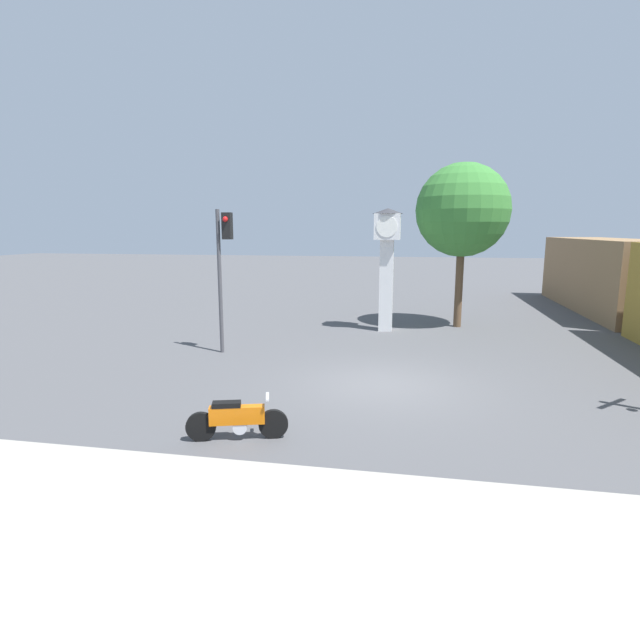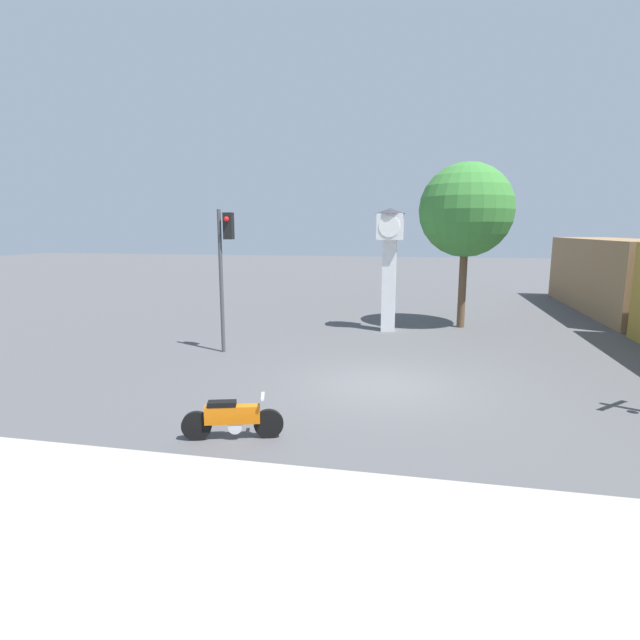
{
  "view_description": "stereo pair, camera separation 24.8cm",
  "coord_description": "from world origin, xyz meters",
  "px_view_note": "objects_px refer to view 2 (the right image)",
  "views": [
    {
      "loc": [
        0.65,
        -12.09,
        3.84
      ],
      "look_at": [
        -1.86,
        1.36,
        1.35
      ],
      "focal_mm": 28.0,
      "sensor_mm": 36.0,
      "label": 1
    },
    {
      "loc": [
        0.89,
        -12.04,
        3.84
      ],
      "look_at": [
        -1.86,
        1.36,
        1.35
      ],
      "focal_mm": 28.0,
      "sensor_mm": 36.0,
      "label": 2
    }
  ],
  "objects_px": {
    "street_tree": "(466,210)",
    "clock_tower": "(390,251)",
    "traffic_light": "(225,256)",
    "motorcycle": "(232,418)"
  },
  "relations": [
    {
      "from": "motorcycle",
      "to": "clock_tower",
      "type": "distance_m",
      "value": 11.24
    },
    {
      "from": "motorcycle",
      "to": "traffic_light",
      "type": "distance_m",
      "value": 7.3
    },
    {
      "from": "traffic_light",
      "to": "street_tree",
      "type": "bearing_deg",
      "value": 37.3
    },
    {
      "from": "motorcycle",
      "to": "traffic_light",
      "type": "relative_size",
      "value": 0.41
    },
    {
      "from": "clock_tower",
      "to": "street_tree",
      "type": "bearing_deg",
      "value": 25.03
    },
    {
      "from": "clock_tower",
      "to": "traffic_light",
      "type": "distance_m",
      "value": 6.5
    },
    {
      "from": "motorcycle",
      "to": "traffic_light",
      "type": "height_order",
      "value": "traffic_light"
    },
    {
      "from": "traffic_light",
      "to": "motorcycle",
      "type": "bearing_deg",
      "value": -67.3
    },
    {
      "from": "street_tree",
      "to": "clock_tower",
      "type": "bearing_deg",
      "value": -154.97
    },
    {
      "from": "motorcycle",
      "to": "clock_tower",
      "type": "bearing_deg",
      "value": 62.55
    }
  ]
}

